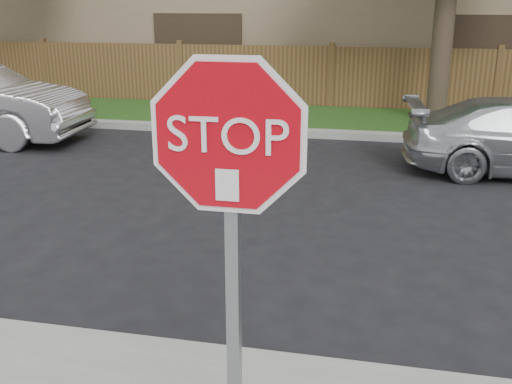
# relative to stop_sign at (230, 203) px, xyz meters

# --- Properties ---
(ground) EXTENTS (90.00, 90.00, 0.00)m
(ground) POSITION_rel_stop_sign_xyz_m (-0.68, 1.48, -1.83)
(ground) COLOR black
(ground) RESTS_ON ground
(far_curb) EXTENTS (70.00, 0.30, 0.15)m
(far_curb) POSITION_rel_stop_sign_xyz_m (-0.68, 9.63, -1.75)
(far_curb) COLOR gray
(far_curb) RESTS_ON ground
(grass_strip) EXTENTS (70.00, 3.00, 0.12)m
(grass_strip) POSITION_rel_stop_sign_xyz_m (-0.68, 11.28, -1.77)
(grass_strip) COLOR #1E4714
(grass_strip) RESTS_ON ground
(fence) EXTENTS (70.00, 0.12, 1.60)m
(fence) POSITION_rel_stop_sign_xyz_m (-0.68, 12.88, -1.03)
(fence) COLOR #51361C
(fence) RESTS_ON ground
(stop_sign) EXTENTS (1.01, 0.13, 2.55)m
(stop_sign) POSITION_rel_stop_sign_xyz_m (0.00, 0.00, 0.00)
(stop_sign) COLOR gray
(stop_sign) RESTS_ON sidewalk_near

